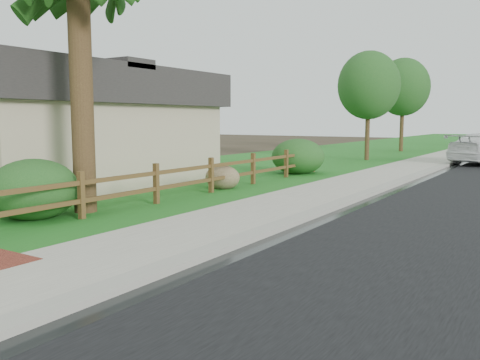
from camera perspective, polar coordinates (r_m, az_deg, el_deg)
The scene contains 11 objects.
ground at distance 7.22m, azimuth -15.84°, elevation -11.28°, with size 120.00×120.00×0.00m, color #322A1B.
sidewalk at distance 40.03m, azimuth 23.94°, elevation 3.09°, with size 2.20×90.00×0.10m, color gray.
grass_strip at distance 40.36m, azimuth 21.27°, elevation 3.21°, with size 1.60×90.00×0.06m, color #1D5A19.
lawn_near at distance 41.71m, azimuth 14.25°, elevation 3.55°, with size 9.00×90.00×0.04m, color #1D5A19.
ranch_fence at distance 14.09m, azimuth -6.12°, elevation 0.26°, with size 0.12×16.92×1.10m.
house at distance 19.86m, azimuth -22.02°, elevation 5.91°, with size 10.60×9.60×4.05m.
boulder at distance 16.07m, azimuth -1.99°, elevation 0.29°, with size 1.18×0.89×0.79m, color brown.
shrub_b at distance 12.09m, azimuth -22.15°, elevation -0.99°, with size 1.94×1.94×1.36m, color #1A4A1B.
shrub_d at distance 20.67m, azimuth 6.53°, elevation 2.62°, with size 2.13×2.13×1.45m, color #1A4A1B.
tree_near_left at distance 28.48m, azimuth 14.26°, elevation 10.25°, with size 3.31×3.31×5.87m.
tree_mid_left at distance 37.12m, azimuth 17.85°, elevation 9.89°, with size 3.60×3.60×6.43m.
Camera 1 is at (5.19, -4.51, 2.20)m, focal length 38.00 mm.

